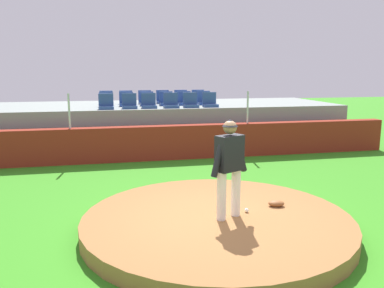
{
  "coord_description": "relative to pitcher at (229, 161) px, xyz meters",
  "views": [
    {
      "loc": [
        -1.84,
        -6.31,
        2.75
      ],
      "look_at": [
        0.0,
        2.01,
        1.16
      ],
      "focal_mm": 37.2,
      "sensor_mm": 36.0,
      "label": 1
    }
  ],
  "objects": [
    {
      "name": "ground_plane",
      "position": [
        -0.17,
        0.12,
        -1.25
      ],
      "size": [
        60.0,
        60.0,
        0.0
      ],
      "primitive_type": "plane",
      "color": "#33891C"
    },
    {
      "name": "pitchers_mound",
      "position": [
        -0.17,
        0.12,
        -1.12
      ],
      "size": [
        4.67,
        4.67,
        0.26
      ],
      "primitive_type": "cylinder",
      "color": "#976538",
      "rests_on": "ground_plane"
    },
    {
      "name": "pitcher",
      "position": [
        0.0,
        0.0,
        0.0
      ],
      "size": [
        0.77,
        0.45,
        1.7
      ],
      "rotation": [
        0.0,
        0.0,
        0.45
      ],
      "color": "white",
      "rests_on": "pitchers_mound"
    },
    {
      "name": "baseball",
      "position": [
        0.39,
        0.17,
        -0.95
      ],
      "size": [
        0.07,
        0.07,
        0.07
      ],
      "primitive_type": "sphere",
      "color": "white",
      "rests_on": "pitchers_mound"
    },
    {
      "name": "fielding_glove",
      "position": [
        1.04,
        0.35,
        -0.93
      ],
      "size": [
        0.33,
        0.25,
        0.11
      ],
      "primitive_type": "ellipsoid",
      "rotation": [
        0.0,
        0.0,
        2.95
      ],
      "color": "brown",
      "rests_on": "pitchers_mound"
    },
    {
      "name": "brick_barrier",
      "position": [
        -0.17,
        5.87,
        -0.72
      ],
      "size": [
        14.96,
        0.4,
        1.06
      ],
      "primitive_type": "cube",
      "color": "maroon",
      "rests_on": "ground_plane"
    },
    {
      "name": "fence_post_left",
      "position": [
        -3.01,
        5.87,
        0.32
      ],
      "size": [
        0.06,
        0.06,
        1.03
      ],
      "primitive_type": "cylinder",
      "color": "silver",
      "rests_on": "brick_barrier"
    },
    {
      "name": "fence_post_right",
      "position": [
        2.48,
        5.87,
        0.32
      ],
      "size": [
        0.06,
        0.06,
        1.03
      ],
      "primitive_type": "cylinder",
      "color": "silver",
      "rests_on": "brick_barrier"
    },
    {
      "name": "bleacher_platform",
      "position": [
        -0.17,
        8.69,
        -0.5
      ],
      "size": [
        13.47,
        4.22,
        1.5
      ],
      "primitive_type": "cube",
      "color": "gray",
      "rests_on": "ground_plane"
    },
    {
      "name": "stadium_chair_0",
      "position": [
        -1.95,
        7.08,
        0.4
      ],
      "size": [
        0.48,
        0.44,
        0.5
      ],
      "rotation": [
        0.0,
        0.0,
        3.14
      ],
      "color": "#2B4886",
      "rests_on": "bleacher_platform"
    },
    {
      "name": "stadium_chair_1",
      "position": [
        -1.19,
        7.13,
        0.4
      ],
      "size": [
        0.48,
        0.44,
        0.5
      ],
      "rotation": [
        0.0,
        0.0,
        3.14
      ],
      "color": "#2B4886",
      "rests_on": "bleacher_platform"
    },
    {
      "name": "stadium_chair_2",
      "position": [
        -0.55,
        7.13,
        0.4
      ],
      "size": [
        0.48,
        0.44,
        0.5
      ],
      "rotation": [
        0.0,
        0.0,
        3.14
      ],
      "color": "#2B4886",
      "rests_on": "bleacher_platform"
    },
    {
      "name": "stadium_chair_3",
      "position": [
        0.2,
        7.1,
        0.4
      ],
      "size": [
        0.48,
        0.44,
        0.5
      ],
      "rotation": [
        0.0,
        0.0,
        3.14
      ],
      "color": "#2B4886",
      "rests_on": "bleacher_platform"
    },
    {
      "name": "stadium_chair_4",
      "position": [
        0.88,
        7.1,
        0.4
      ],
      "size": [
        0.48,
        0.44,
        0.5
      ],
      "rotation": [
        0.0,
        0.0,
        3.14
      ],
      "color": "#2B4886",
      "rests_on": "bleacher_platform"
    },
    {
      "name": "stadium_chair_5",
      "position": [
        1.57,
        7.13,
        0.4
      ],
      "size": [
        0.48,
        0.44,
        0.5
      ],
      "rotation": [
        0.0,
        0.0,
        3.14
      ],
      "color": "#2B4886",
      "rests_on": "bleacher_platform"
    },
    {
      "name": "stadium_chair_6",
      "position": [
        -1.93,
        8.0,
        0.4
      ],
      "size": [
        0.48,
        0.44,
        0.5
      ],
      "rotation": [
        0.0,
        0.0,
        3.14
      ],
      "color": "#2B4886",
      "rests_on": "bleacher_platform"
    },
    {
      "name": "stadium_chair_7",
      "position": [
        -1.24,
        8.02,
        0.4
      ],
      "size": [
        0.48,
        0.44,
        0.5
      ],
      "rotation": [
        0.0,
        0.0,
        3.14
      ],
      "color": "#2B4886",
      "rests_on": "bleacher_platform"
    },
    {
      "name": "stadium_chair_8",
      "position": [
        -0.52,
        8.03,
        0.4
      ],
      "size": [
        0.48,
        0.44,
        0.5
      ],
      "rotation": [
        0.0,
        0.0,
        3.14
      ],
      "color": "#2B4886",
      "rests_on": "bleacher_platform"
    },
    {
      "name": "stadium_chair_9",
      "position": [
        0.18,
        8.0,
        0.4
      ],
      "size": [
        0.48,
        0.44,
        0.5
      ],
      "rotation": [
        0.0,
        0.0,
        3.14
      ],
      "color": "#2B4886",
      "rests_on": "bleacher_platform"
    },
    {
      "name": "stadium_chair_10",
      "position": [
        0.85,
        8.02,
        0.4
      ],
      "size": [
        0.48,
        0.44,
        0.5
      ],
      "rotation": [
        0.0,
        0.0,
        3.14
      ],
      "color": "#2B4886",
      "rests_on": "bleacher_platform"
    },
    {
      "name": "stadium_chair_11",
      "position": [
        1.58,
        8.03,
        0.4
      ],
      "size": [
        0.48,
        0.44,
        0.5
      ],
      "rotation": [
        0.0,
        0.0,
        3.14
      ],
      "color": "#2B4886",
      "rests_on": "bleacher_platform"
    },
    {
      "name": "stadium_chair_12",
      "position": [
        -1.93,
        8.93,
        0.4
      ],
      "size": [
        0.48,
        0.44,
        0.5
      ],
      "rotation": [
        0.0,
        0.0,
        3.14
      ],
      "color": "#2B4886",
      "rests_on": "bleacher_platform"
    },
    {
      "name": "stadium_chair_13",
      "position": [
        -1.2,
        8.9,
        0.4
      ],
      "size": [
        0.48,
        0.44,
        0.5
      ],
      "rotation": [
        0.0,
        0.0,
        3.14
      ],
      "color": "#2B4886",
      "rests_on": "bleacher_platform"
    },
    {
      "name": "stadium_chair_14",
      "position": [
        -0.49,
        8.91,
        0.4
      ],
      "size": [
        0.48,
        0.44,
        0.5
      ],
      "rotation": [
        0.0,
        0.0,
        3.14
      ],
      "color": "#2B4886",
      "rests_on": "bleacher_platform"
    },
    {
      "name": "stadium_chair_15",
      "position": [
        0.19,
        8.91,
        0.4
      ],
      "size": [
        0.48,
        0.44,
        0.5
      ],
      "rotation": [
        0.0,
        0.0,
        3.14
      ],
      "color": "#2B4886",
      "rests_on": "bleacher_platform"
    },
    {
      "name": "stadium_chair_16",
      "position": [
        0.89,
        8.91,
        0.4
      ],
      "size": [
        0.48,
        0.44,
        0.5
      ],
      "rotation": [
        0.0,
        0.0,
        3.14
      ],
      "color": "#2B4886",
      "rests_on": "bleacher_platform"
    },
    {
      "name": "stadium_chair_17",
      "position": [
        1.58,
        8.9,
        0.4
      ],
      "size": [
        0.48,
        0.44,
        0.5
      ],
      "rotation": [
        0.0,
        0.0,
        3.14
      ],
      "color": "#2B4886",
      "rests_on": "bleacher_platform"
    }
  ]
}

